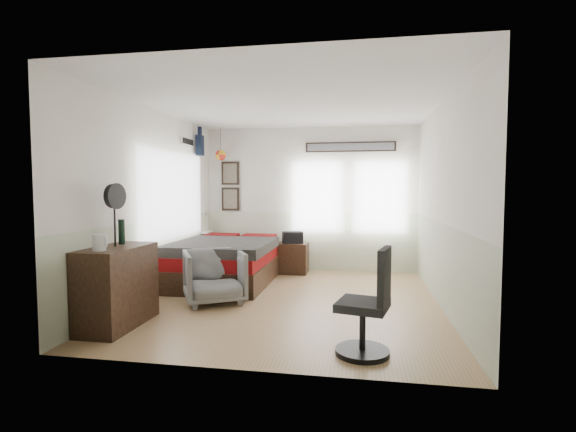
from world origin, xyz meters
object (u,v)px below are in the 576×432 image
Objects in this scene: task_chair at (369,312)px; dresser at (118,287)px; nightstand at (293,258)px; armchair at (214,276)px; bed at (225,261)px.

dresser is at bearing -174.55° from task_chair.
task_chair is (1.30, -3.64, 0.14)m from nightstand.
bed is at bearing 73.22° from armchair.
bed is 1.28m from armchair.
armchair is at bearing -107.97° from nightstand.
task_chair reaches higher than bed.
task_chair is at bearing -69.64° from nightstand.
armchair is 1.43× the size of nightstand.
bed is 3.97× the size of nightstand.
dresser is 3.59m from nightstand.
nightstand is at bearing 65.87° from dresser.
dresser reaches higher than nightstand.
nightstand is (1.47, 3.27, -0.17)m from dresser.
dresser is 2.79m from task_chair.
dresser is at bearing -152.01° from armchair.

